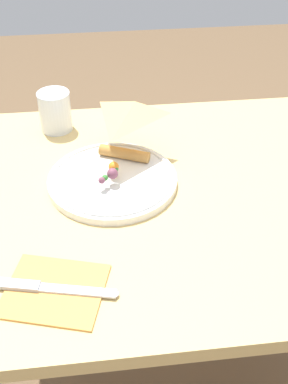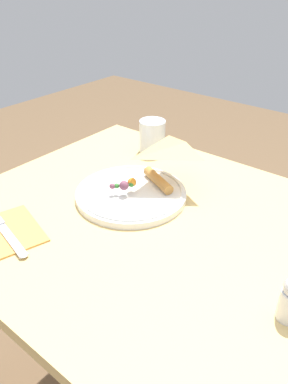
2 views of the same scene
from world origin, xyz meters
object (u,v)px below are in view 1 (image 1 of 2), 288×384
Objects in this scene: milk_glass at (55,112)px; butter_knife at (48,288)px; dining_table at (185,234)px; napkin_folded at (55,290)px; plate_pizza at (113,177)px.

butter_knife is (-0.00, -0.51, -0.04)m from milk_glass.
butter_knife is (-0.27, -0.23, 0.13)m from dining_table.
napkin_folded reaches higher than dining_table.
dining_table is 0.37m from napkin_folded.
napkin_folded is at bearing -0.00° from butter_knife.
milk_glass is 0.47× the size of butter_knife.
plate_pizza is 2.76× the size of milk_glass.
butter_knife is at bearing -90.37° from milk_glass.
plate_pizza is at bearing 67.75° from napkin_folded.
plate_pizza reaches higher than napkin_folded.
plate_pizza is 0.30m from napkin_folded.
butter_knife is (-0.12, -0.27, -0.01)m from plate_pizza.
milk_glass reaches higher than napkin_folded.
dining_table is 5.32× the size of napkin_folded.
napkin_folded is (0.01, -0.51, -0.04)m from milk_glass.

